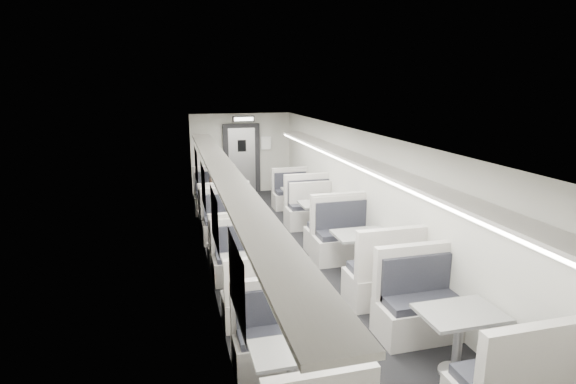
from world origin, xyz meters
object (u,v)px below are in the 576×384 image
booth_left_b (232,235)px  booth_left_c (249,278)px  booth_right_a (299,202)px  vestibule_door (242,159)px  booth_right_d (458,342)px  exit_sign (244,119)px  booth_right_b (322,220)px  booth_left_d (291,378)px  booth_left_a (220,206)px  passenger (220,185)px  booth_right_c (362,255)px

booth_left_b → booth_left_c: bearing=-90.0°
booth_right_a → vestibule_door: 3.02m
booth_right_d → exit_sign: exit_sign is taller
booth_right_b → vestibule_door: size_ratio=1.09×
booth_left_b → booth_left_d: booth_left_b is taller
booth_left_a → vestibule_door: size_ratio=1.07×
booth_left_b → exit_sign: (1.00, 4.46, 1.90)m
passenger → booth_right_c: bearing=-75.3°
booth_left_c → passenger: bearing=89.2°
booth_left_a → booth_left_b: (0.00, -2.15, -0.02)m
exit_sign → passenger: bearing=-115.1°
booth_right_b → booth_left_d: bearing=-112.2°
booth_right_d → booth_left_c: bearing=129.3°
exit_sign → vestibule_door: bearing=90.0°
booth_right_b → passenger: size_ratio=1.34×
booth_left_d → booth_right_d: 2.00m
booth_right_a → booth_right_b: bearing=-90.0°
booth_left_c → booth_right_a: (2.00, 4.15, 0.00)m
booth_left_b → booth_right_d: booth_right_d is taller
booth_right_c → booth_right_d: (0.00, -2.70, -0.01)m
booth_right_d → vestibule_door: vestibule_door is taller
booth_right_c → vestibule_door: vestibule_door is taller
booth_left_d → booth_right_c: size_ratio=0.85×
booth_left_a → booth_right_a: booth_left_a is taller
vestibule_door → exit_sign: 1.33m
booth_right_b → exit_sign: (-1.00, 4.05, 1.87)m
vestibule_door → booth_left_d: bearing=-96.1°
booth_left_c → passenger: size_ratio=1.15×
booth_left_c → booth_right_a: bearing=64.3°
booth_left_b → booth_left_c: (0.00, -1.97, -0.02)m
booth_left_d → booth_right_a: bearing=73.3°
booth_left_a → exit_sign: 3.14m
booth_left_a → booth_left_c: (0.00, -4.12, -0.05)m
booth_right_b → booth_right_d: size_ratio=1.01×
booth_left_d → exit_sign: bearing=83.6°
booth_left_a → booth_left_b: booth_left_a is taller
booth_left_d → booth_right_c: 3.42m
booth_left_a → exit_sign: size_ratio=3.62×
booth_left_a → exit_sign: exit_sign is taller
booth_left_a → booth_right_c: booth_right_c is taller
booth_left_a → booth_left_c: size_ratio=1.14×
booth_right_c → exit_sign: bearing=99.2°
booth_right_a → booth_right_b: size_ratio=0.87×
booth_left_b → booth_right_b: bearing=11.5°
booth_left_d → booth_right_b: bearing=67.8°
booth_left_a → passenger: passenger is taller
passenger → exit_sign: 2.63m
booth_right_a → exit_sign: exit_sign is taller
booth_left_d → passenger: (0.06, 6.94, 0.50)m
booth_right_b → vestibule_door: 4.69m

